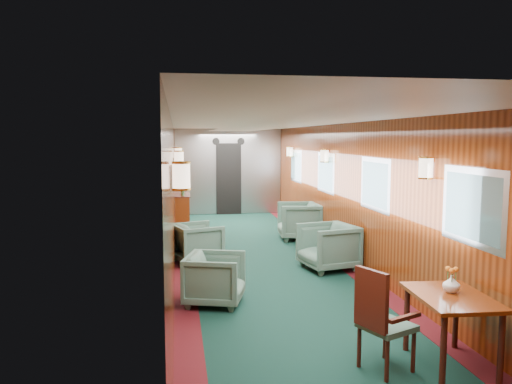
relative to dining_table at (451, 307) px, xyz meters
The scene contains 12 objects.
room 4.19m from the dining_table, 105.14° to the left, with size 12.00×12.10×2.40m.
bulkhead 9.90m from the dining_table, 96.15° to the left, with size 2.98×0.17×2.39m.
windows_right 4.28m from the dining_table, 84.13° to the left, with size 0.02×8.60×0.80m.
wall_sconces 4.76m from the dining_table, 103.30° to the left, with size 2.97×7.97×0.25m.
dining_table is the anchor object (origin of this frame).
side_chair 0.70m from the dining_table, behind, with size 0.56×0.58×0.98m.
credenza 7.16m from the dining_table, 109.59° to the left, with size 0.32×1.04×1.20m.
flower_vase 0.21m from the dining_table, 63.56° to the left, with size 0.16×0.16×0.17m, color silver.
armchair_left_near 2.96m from the dining_table, 133.51° to the left, with size 0.71×0.73×0.66m, color #1B3F37.
armchair_left_far 4.86m from the dining_table, 116.49° to the left, with size 0.73×0.75×0.69m, color #1B3F37.
armchair_right_near 3.57m from the dining_table, 91.26° to the left, with size 0.80×0.83×0.75m, color #1B3F37.
armchair_right_far 6.05m from the dining_table, 89.55° to the left, with size 0.84×0.86×0.78m, color #1B3F37.
Camera 1 is at (-1.44, -8.06, 2.14)m, focal length 35.00 mm.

